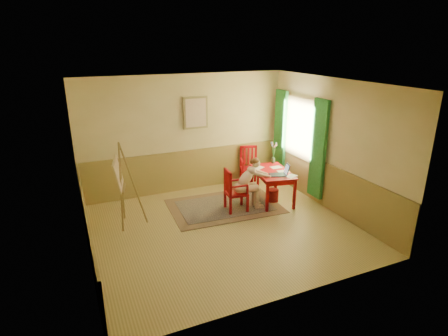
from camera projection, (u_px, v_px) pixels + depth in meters
name	position (u px, v px, depth m)	size (l,w,h in m)	color
room	(224.00, 161.00, 6.78)	(5.04, 4.54, 2.84)	tan
wainscot	(208.00, 191.00, 7.76)	(5.00, 4.50, 1.00)	#9F884B
window	(299.00, 137.00, 8.67)	(0.12, 2.01, 2.20)	white
wall_portrait	(196.00, 113.00, 8.62)	(0.60, 0.05, 0.76)	#988651
rug	(224.00, 206.00, 8.20)	(2.49, 1.73, 0.02)	#8C7251
table	(272.00, 175.00, 8.31)	(0.92, 1.31, 0.72)	#B3070C
chair_left	(234.00, 190.00, 7.85)	(0.47, 0.46, 0.94)	#B3070C
chair_back	(249.00, 166.00, 9.35)	(0.55, 0.56, 0.98)	#B3070C
figure	(249.00, 181.00, 7.90)	(0.87, 0.40, 1.15)	beige
laptop	(281.00, 173.00, 8.01)	(0.46, 0.36, 0.25)	#1E2338
papers	(277.00, 170.00, 8.31)	(0.68, 1.04, 0.00)	white
vase	(273.00, 154.00, 8.76)	(0.24, 0.25, 0.51)	#3F724C
wastebasket	(273.00, 195.00, 8.42)	(0.27, 0.27, 0.29)	#A52525
easel	(120.00, 177.00, 7.06)	(0.64, 0.77, 1.72)	olive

